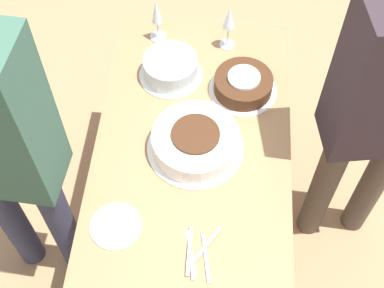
# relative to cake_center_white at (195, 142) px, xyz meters

# --- Properties ---
(ground_plane) EXTENTS (12.00, 12.00, 0.00)m
(ground_plane) POSITION_rel_cake_center_white_xyz_m (-0.02, 0.01, -0.79)
(ground_plane) COLOR #A87F56
(dining_table) EXTENTS (1.38, 0.73, 0.75)m
(dining_table) POSITION_rel_cake_center_white_xyz_m (-0.02, 0.01, -0.18)
(dining_table) COLOR #9E754C
(dining_table) RESTS_ON ground_plane
(cake_center_white) EXTENTS (0.36, 0.36, 0.10)m
(cake_center_white) POSITION_rel_cake_center_white_xyz_m (0.00, 0.00, 0.00)
(cake_center_white) COLOR white
(cake_center_white) RESTS_ON dining_table
(cake_front_chocolate) EXTENTS (0.27, 0.27, 0.08)m
(cake_front_chocolate) POSITION_rel_cake_center_white_xyz_m (0.29, -0.17, -0.01)
(cake_front_chocolate) COLOR white
(cake_front_chocolate) RESTS_ON dining_table
(cake_back_decorated) EXTENTS (0.26, 0.26, 0.09)m
(cake_back_decorated) POSITION_rel_cake_center_white_xyz_m (0.35, 0.13, -0.00)
(cake_back_decorated) COLOR white
(cake_back_decorated) RESTS_ON dining_table
(wine_glass_near) EXTENTS (0.07, 0.07, 0.20)m
(wine_glass_near) POSITION_rel_cake_center_white_xyz_m (0.56, 0.20, 0.08)
(wine_glass_near) COLOR silver
(wine_glass_near) RESTS_ON dining_table
(wine_glass_far) EXTENTS (0.06, 0.06, 0.20)m
(wine_glass_far) POSITION_rel_cake_center_white_xyz_m (0.54, -0.09, 0.10)
(wine_glass_far) COLOR silver
(wine_glass_far) RESTS_ON dining_table
(dessert_plate_left) EXTENTS (0.18, 0.18, 0.01)m
(dessert_plate_left) POSITION_rel_cake_center_white_xyz_m (-0.34, 0.24, -0.04)
(dessert_plate_left) COLOR white
(dessert_plate_left) RESTS_ON dining_table
(fork_pile) EXTENTS (0.19, 0.12, 0.01)m
(fork_pile) POSITION_rel_cake_center_white_xyz_m (-0.41, -0.04, -0.04)
(fork_pile) COLOR silver
(fork_pile) RESTS_ON dining_table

